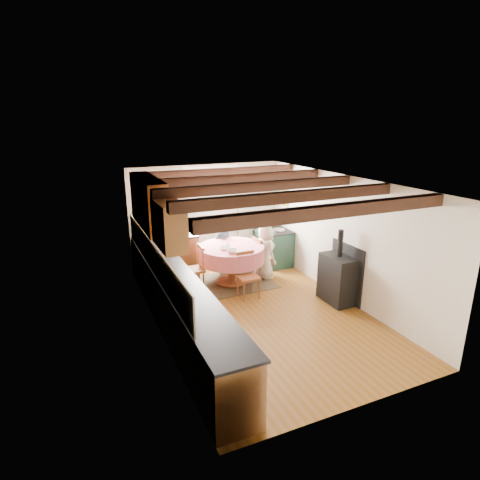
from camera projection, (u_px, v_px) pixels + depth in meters
name	position (u px, v px, depth m)	size (l,w,h in m)	color
floor	(258.00, 311.00, 7.24)	(3.60, 5.50, 0.00)	brown
ceiling	(259.00, 181.00, 6.53)	(3.60, 5.50, 0.00)	white
wall_back	(207.00, 216.00, 9.29)	(3.60, 0.00, 2.40)	silver
wall_front	(366.00, 320.00, 4.48)	(3.60, 0.00, 2.40)	silver
wall_left	(156.00, 264.00, 6.19)	(0.00, 5.50, 2.40)	silver
wall_right	(342.00, 238.00, 7.58)	(0.00, 5.50, 2.40)	silver
beam_a	(332.00, 211.00, 4.81)	(3.60, 0.16, 0.16)	#381E13
beam_b	(290.00, 197.00, 5.68)	(3.60, 0.16, 0.16)	#381E13
beam_c	(259.00, 186.00, 6.56)	(3.60, 0.16, 0.16)	#381E13
beam_d	(236.00, 178.00, 7.43)	(3.60, 0.16, 0.16)	#381E13
beam_e	(217.00, 172.00, 8.30)	(3.60, 0.16, 0.16)	#381E13
splash_left	(153.00, 258.00, 6.46)	(0.02, 4.50, 0.55)	beige
splash_back	(165.00, 220.00, 8.88)	(1.40, 0.02, 0.55)	beige
base_cabinet_left	(177.00, 305.00, 6.53)	(0.60, 5.30, 0.88)	brown
base_cabinet_back	(168.00, 256.00, 8.84)	(1.30, 0.60, 0.88)	brown
worktop_left	(177.00, 279.00, 6.40)	(0.64, 5.30, 0.04)	black
worktop_back	(167.00, 237.00, 8.69)	(1.30, 0.64, 0.04)	black
wall_cabinet_glass	(148.00, 202.00, 7.08)	(0.34, 1.80, 0.90)	brown
wall_cabinet_solid	(169.00, 225.00, 5.79)	(0.34, 0.90, 0.70)	brown
window_frame	(211.00, 199.00, 9.20)	(1.34, 0.03, 1.54)	white
window_pane	(210.00, 199.00, 9.20)	(1.20, 0.01, 1.40)	white
curtain_left	(177.00, 224.00, 8.94)	(0.35, 0.10, 2.10)	silver
curtain_right	(245.00, 217.00, 9.60)	(0.35, 0.10, 2.10)	silver
curtain_rod	(211.00, 173.00, 8.94)	(0.03, 0.03, 2.00)	black
wall_picture	(282.00, 192.00, 9.43)	(0.04, 0.50, 0.60)	gold
wall_plate	(248.00, 192.00, 9.52)	(0.30, 0.30, 0.02)	silver
rug	(232.00, 283.00, 8.49)	(1.69, 1.31, 0.01)	black
dining_table	(232.00, 265.00, 8.37)	(1.38, 1.38, 0.83)	#B54263
chair_near	(248.00, 276.00, 7.68)	(0.40, 0.41, 0.92)	brown
chair_left	(194.00, 268.00, 8.04)	(0.40, 0.42, 0.94)	brown
chair_right	(263.00, 257.00, 8.73)	(0.39, 0.41, 0.91)	brown
aga_range	(273.00, 246.00, 9.53)	(0.62, 0.96, 0.89)	#1F4337
cast_iron_stove	(338.00, 266.00, 7.44)	(0.43, 0.72, 1.44)	black
child_far	(223.00, 247.00, 8.92)	(0.44, 0.29, 1.22)	#364F5E
child_right	(265.00, 251.00, 8.60)	(0.60, 0.39, 1.23)	beige
bowl_a	(224.00, 248.00, 8.05)	(0.19, 0.19, 0.05)	silver
bowl_b	(232.00, 251.00, 7.84)	(0.22, 0.22, 0.07)	silver
cup	(228.00, 246.00, 8.12)	(0.10, 0.10, 0.09)	silver
canister_tall	(149.00, 231.00, 8.59)	(0.15, 0.15, 0.26)	#262628
canister_wide	(170.00, 231.00, 8.72)	(0.18, 0.18, 0.20)	#262628
canister_slim	(179.00, 228.00, 8.75)	(0.11, 0.11, 0.31)	#262628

